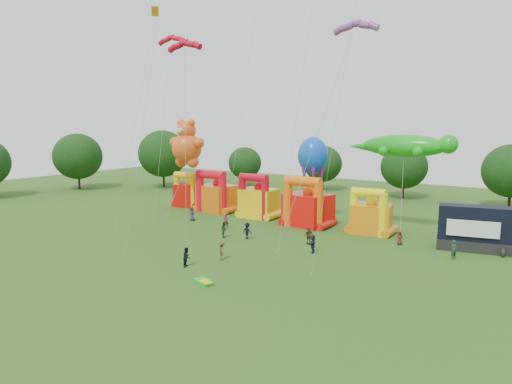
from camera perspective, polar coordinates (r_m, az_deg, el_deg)
The scene contains 24 objects.
ground at distance 41.72m, azimuth -16.14°, elevation -10.30°, with size 160.00×160.00×0.00m, color #2C5919.
tree_ring at distance 41.51m, azimuth -16.94°, elevation -1.51°, with size 126.80×128.93×12.07m.
bouncy_castle_0 at distance 74.37m, azimuth -8.29°, elevation -0.16°, with size 4.76×3.94×5.72m.
bouncy_castle_1 at distance 69.91m, azimuth -4.97°, elevation -0.47°, with size 6.28×5.40×6.39m.
bouncy_castle_2 at distance 64.98m, azimuth 0.25°, elevation -1.09°, with size 5.02×4.09×6.40m.
bouncy_castle_3 at distance 59.93m, azimuth 6.38°, elevation -1.87°, with size 6.43×5.59×6.66m.
bouncy_castle_4 at distance 57.13m, azimuth 14.16°, elevation -2.92°, with size 5.15×4.38×5.71m.
stage_trailer at distance 53.39m, azimuth 25.66°, elevation -4.16°, with size 7.63×4.05×4.78m.
teddy_bear_kite at distance 68.18m, azimuth -9.14°, elevation 3.67°, with size 6.26×8.92×14.10m.
gecko_kite at distance 57.12m, azimuth 17.89°, elevation 2.34°, with size 13.42×8.96×12.12m.
octopus_kite at distance 62.80m, azimuth 6.89°, elevation 3.34°, with size 4.19×8.21×11.62m.
parafoil_kites at distance 52.57m, azimuth -2.23°, elevation 7.18°, with size 32.73×13.84×26.33m.
diamond_kites at distance 49.95m, azimuth -3.20°, elevation 12.05°, with size 30.44×19.71×37.16m.
folded_kite_bundle at distance 39.09m, azimuth -6.53°, elevation -11.08°, with size 2.22×1.63×0.31m.
spectator_0 at distance 63.55m, azimuth -8.00°, elevation -2.72°, with size 0.96×0.63×1.97m, color #2E2B48.
spectator_1 at distance 58.64m, azimuth -3.76°, elevation -3.66°, with size 0.66×0.44×1.82m, color maroon.
spectator_2 at distance 53.93m, azimuth -3.96°, elevation -4.69°, with size 0.92×0.72×1.89m, color #183D21.
spectator_3 at distance 53.06m, azimuth -1.09°, elevation -4.88°, with size 1.23×0.71×1.91m, color black.
spectator_4 at distance 51.07m, azimuth 6.61°, elevation -5.47°, with size 1.11×0.46×1.90m, color #42371A.
spectator_5 at distance 47.77m, azimuth 7.10°, elevation -6.42°, with size 1.80×0.57×1.94m, color #222439.
spectator_6 at distance 52.94m, azimuth 17.52°, elevation -5.51°, with size 0.76×0.49×1.55m, color #5C1A1C.
spectator_7 at distance 49.17m, azimuth 23.52°, elevation -6.64°, with size 0.71×0.46×1.94m, color #1B442B.
spectator_8 at distance 43.47m, azimuth -8.64°, elevation -8.02°, with size 0.89×0.70×1.84m, color black.
spectator_9 at distance 45.09m, azimuth -4.29°, elevation -7.35°, with size 1.19×0.69×1.85m, color #46391C.
Camera 1 is at (30.18, -25.65, 13.12)m, focal length 32.00 mm.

